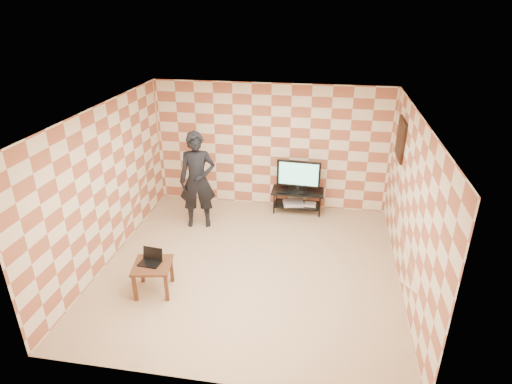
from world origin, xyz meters
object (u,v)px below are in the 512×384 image
at_px(tv_stand, 298,196).
at_px(person, 198,180).
at_px(side_table, 153,269).
at_px(tv, 299,174).

xyz_separation_m(tv_stand, person, (-1.92, -0.91, 0.61)).
bearing_deg(tv_stand, side_table, -122.78).
height_order(tv_stand, side_table, same).
relative_size(tv_stand, person, 0.56).
distance_m(tv_stand, tv, 0.50).
xyz_separation_m(side_table, person, (0.10, 2.22, 0.57)).
bearing_deg(tv_stand, person, -154.63).
height_order(tv_stand, tv, tv).
height_order(tv, side_table, tv).
distance_m(tv_stand, side_table, 3.73).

